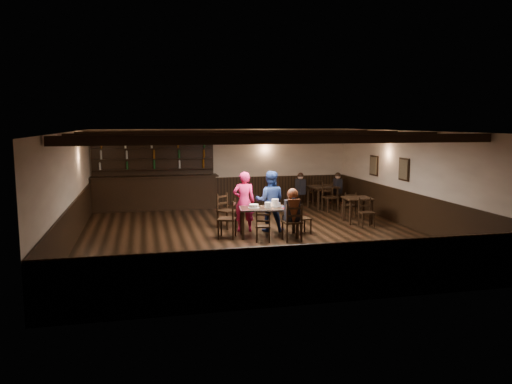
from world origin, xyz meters
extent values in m
plane|color=black|center=(0.00, 0.00, 0.00)|extent=(10.00, 10.00, 0.00)
cube|color=beige|center=(0.00, 5.00, 1.35)|extent=(9.00, 0.02, 2.70)
cube|color=beige|center=(0.00, -5.00, 1.35)|extent=(9.00, 0.02, 2.70)
cube|color=beige|center=(-4.50, 0.00, 1.35)|extent=(0.02, 10.00, 2.70)
cube|color=beige|center=(4.50, 0.00, 1.35)|extent=(0.02, 10.00, 2.70)
cube|color=silver|center=(0.00, 0.00, 2.70)|extent=(9.00, 10.00, 0.02)
cube|color=black|center=(0.00, 4.97, 0.50)|extent=(9.00, 0.04, 1.00)
cube|color=black|center=(0.00, -4.97, 0.50)|extent=(9.00, 0.04, 1.00)
cube|color=black|center=(-4.47, 0.00, 0.50)|extent=(0.04, 10.00, 1.00)
cube|color=black|center=(4.47, 0.00, 0.50)|extent=(0.04, 10.00, 1.00)
cube|color=black|center=(-1.90, 4.97, 1.85)|extent=(0.90, 0.03, 1.00)
cube|color=black|center=(-1.90, 4.95, 1.85)|extent=(0.80, 0.02, 0.90)
cube|color=black|center=(4.47, 0.50, 1.60)|extent=(0.03, 0.55, 0.65)
cube|color=#72664C|center=(4.45, 0.50, 1.60)|extent=(0.02, 0.45, 0.55)
cube|color=black|center=(4.47, 2.40, 1.55)|extent=(0.03, 0.55, 0.65)
cube|color=#72664C|center=(4.45, 2.40, 1.55)|extent=(0.02, 0.45, 0.55)
cube|color=black|center=(0.00, -3.00, 2.60)|extent=(8.90, 0.18, 0.18)
cube|color=black|center=(0.00, -1.00, 2.60)|extent=(8.90, 0.18, 0.18)
cube|color=black|center=(0.00, 1.00, 2.60)|extent=(8.90, 0.18, 0.18)
cube|color=black|center=(0.00, 3.00, 2.60)|extent=(8.90, 0.18, 0.18)
cube|color=black|center=(-0.38, -0.33, 0.36)|extent=(0.07, 0.07, 0.71)
cube|color=black|center=(-0.31, 0.29, 0.36)|extent=(0.07, 0.07, 0.71)
cube|color=black|center=(0.99, -0.51, 0.36)|extent=(0.07, 0.07, 0.71)
cube|color=black|center=(1.07, 0.12, 0.36)|extent=(0.07, 0.07, 0.71)
cube|color=black|center=(0.34, -0.11, 0.73)|extent=(1.59, 0.94, 0.04)
cube|color=#A5A8AD|center=(0.39, 0.25, 0.73)|extent=(1.50, 0.22, 0.04)
cube|color=#A5A8AD|center=(0.30, -0.46, 0.73)|extent=(1.50, 0.22, 0.04)
cube|color=#A5A8AD|center=(1.08, -0.20, 0.73)|extent=(0.12, 0.75, 0.04)
cube|color=#A5A8AD|center=(-0.39, -0.01, 0.73)|extent=(0.12, 0.75, 0.04)
cube|color=black|center=(0.25, -0.53, 0.19)|extent=(0.04, 0.04, 0.37)
cube|color=black|center=(0.18, -0.81, 0.19)|extent=(0.04, 0.04, 0.37)
cube|color=black|center=(-0.05, -0.45, 0.19)|extent=(0.04, 0.04, 0.37)
cube|color=black|center=(-0.12, -0.73, 0.19)|extent=(0.04, 0.04, 0.37)
cube|color=black|center=(0.06, -0.63, 0.39)|extent=(0.44, 0.43, 0.03)
cube|color=black|center=(0.03, -0.77, 0.58)|extent=(0.36, 0.12, 0.39)
cube|color=black|center=(0.03, -0.77, 0.55)|extent=(0.31, 0.10, 0.04)
cube|color=black|center=(0.03, -0.77, 0.70)|extent=(0.31, 0.10, 0.04)
cube|color=black|center=(0.96, -0.51, 0.22)|extent=(0.04, 0.04, 0.45)
cube|color=black|center=(0.98, -0.87, 0.22)|extent=(0.04, 0.04, 0.45)
cube|color=black|center=(0.59, -0.53, 0.22)|extent=(0.04, 0.04, 0.45)
cube|color=black|center=(0.60, -0.89, 0.22)|extent=(0.04, 0.04, 0.45)
cube|color=black|center=(0.78, -0.70, 0.47)|extent=(0.46, 0.44, 0.04)
cube|color=black|center=(0.79, -0.88, 0.71)|extent=(0.44, 0.06, 0.47)
cube|color=black|center=(0.79, -0.88, 0.66)|extent=(0.38, 0.04, 0.05)
cube|color=black|center=(0.79, -0.88, 0.85)|extent=(0.38, 0.04, 0.05)
cube|color=black|center=(-0.85, 0.20, 0.23)|extent=(0.05, 0.05, 0.47)
cube|color=black|center=(-0.50, 0.08, 0.23)|extent=(0.05, 0.05, 0.47)
cube|color=black|center=(-0.98, -0.17, 0.23)|extent=(0.05, 0.05, 0.47)
cube|color=black|center=(-0.63, -0.29, 0.23)|extent=(0.05, 0.05, 0.47)
cube|color=black|center=(-0.74, -0.04, 0.49)|extent=(0.56, 0.58, 0.04)
cube|color=black|center=(-0.57, -0.11, 0.74)|extent=(0.19, 0.44, 0.49)
cube|color=black|center=(-0.57, -0.11, 0.69)|extent=(0.16, 0.38, 0.05)
cube|color=black|center=(-0.57, -0.11, 0.88)|extent=(0.16, 0.38, 0.05)
cube|color=black|center=(1.48, -0.12, 0.19)|extent=(0.04, 0.04, 0.39)
cube|color=black|center=(1.18, -0.19, 0.19)|extent=(0.04, 0.04, 0.39)
cube|color=black|center=(1.41, 0.19, 0.19)|extent=(0.04, 0.04, 0.39)
cube|color=black|center=(1.11, 0.13, 0.19)|extent=(0.04, 0.04, 0.39)
cube|color=black|center=(1.29, 0.00, 0.41)|extent=(0.43, 0.45, 0.04)
cube|color=black|center=(1.14, -0.03, 0.61)|extent=(0.11, 0.38, 0.41)
cube|color=black|center=(1.14, -0.03, 0.57)|extent=(0.09, 0.32, 0.05)
cube|color=black|center=(1.14, -0.03, 0.73)|extent=(0.09, 0.32, 0.05)
cube|color=black|center=(-0.57, 0.89, 0.23)|extent=(0.05, 0.05, 0.46)
cube|color=black|center=(-0.80, 1.18, 0.23)|extent=(0.05, 0.05, 0.46)
cube|color=black|center=(-0.27, 1.14, 0.23)|extent=(0.05, 0.05, 0.46)
cube|color=black|center=(-0.50, 1.42, 0.23)|extent=(0.05, 0.05, 0.46)
cube|color=black|center=(-0.54, 1.16, 0.48)|extent=(0.62, 0.62, 0.04)
cube|color=black|center=(-0.65, 1.30, 0.73)|extent=(0.38, 0.31, 0.48)
cube|color=black|center=(-0.65, 1.30, 0.68)|extent=(0.32, 0.26, 0.05)
cube|color=black|center=(-0.65, 1.30, 0.87)|extent=(0.32, 0.26, 0.05)
imported|color=#FF195D|center=(-0.16, 0.64, 0.81)|extent=(0.64, 0.46, 1.62)
imported|color=navy|center=(0.53, 0.51, 0.82)|extent=(0.95, 0.83, 1.64)
cube|color=black|center=(0.78, -0.57, 0.52)|extent=(0.34, 0.34, 0.14)
cube|color=black|center=(0.78, -0.70, 0.77)|extent=(0.36, 0.21, 0.51)
cylinder|color=black|center=(0.78, -0.70, 1.01)|extent=(0.11, 0.36, 0.36)
sphere|color=#D8A384|center=(0.78, -0.70, 1.17)|extent=(0.22, 0.22, 0.22)
sphere|color=#391A0D|center=(0.78, -0.73, 1.18)|extent=(0.28, 0.28, 0.28)
cone|color=#391A0D|center=(0.78, -0.84, 0.75)|extent=(0.21, 0.21, 0.64)
cylinder|color=white|center=(-0.04, -0.04, 0.76)|extent=(0.29, 0.29, 0.01)
cylinder|color=white|center=(-0.04, -0.04, 0.81)|extent=(0.23, 0.23, 0.08)
cylinder|color=silver|center=(-0.04, -0.04, 0.79)|extent=(0.25, 0.25, 0.04)
cylinder|color=white|center=(0.30, -0.18, 0.83)|extent=(0.16, 0.16, 0.15)
cylinder|color=white|center=(0.52, -0.07, 0.86)|extent=(0.18, 0.18, 0.21)
cylinder|color=#A5A8AD|center=(0.38, 0.01, 0.77)|extent=(0.05, 0.05, 0.03)
sphere|color=orange|center=(0.38, 0.01, 0.80)|extent=(0.03, 0.03, 0.03)
cylinder|color=silver|center=(0.66, -0.25, 0.79)|extent=(0.03, 0.03, 0.08)
cylinder|color=#A5A8AD|center=(0.72, -0.26, 0.80)|extent=(0.04, 0.04, 0.09)
cylinder|color=silver|center=(0.63, -0.06, 0.81)|extent=(0.07, 0.07, 0.11)
cube|color=maroon|center=(0.78, -0.26, 0.75)|extent=(0.29, 0.23, 0.00)
cube|color=#0F1D4F|center=(0.85, -0.07, 0.75)|extent=(0.34, 0.28, 0.00)
cube|color=black|center=(-2.42, 4.65, 0.55)|extent=(4.06, 0.60, 1.10)
cube|color=black|center=(-2.42, 4.65, 1.12)|extent=(4.26, 0.70, 0.05)
cube|color=black|center=(-2.42, 4.92, 1.10)|extent=(4.06, 0.10, 2.20)
cube|color=black|center=(-2.42, 4.82, 1.35)|extent=(3.96, 0.22, 0.03)
cube|color=black|center=(-2.42, 4.82, 1.70)|extent=(3.96, 0.22, 0.03)
cube|color=black|center=(-2.42, 4.82, 2.05)|extent=(3.96, 0.22, 0.03)
cube|color=black|center=(3.31, 1.03, 0.73)|extent=(0.83, 0.83, 0.04)
cube|color=black|center=(2.97, 0.74, 0.35)|extent=(0.05, 0.05, 0.71)
cube|color=black|center=(3.01, 1.38, 0.35)|extent=(0.05, 0.05, 0.71)
cube|color=black|center=(3.61, 0.69, 0.35)|extent=(0.05, 0.05, 0.71)
cube|color=black|center=(3.65, 1.33, 0.35)|extent=(0.05, 0.05, 0.71)
cube|color=black|center=(3.22, 3.70, 0.73)|extent=(1.03, 1.03, 0.04)
cube|color=black|center=(2.92, 3.28, 0.35)|extent=(0.06, 0.06, 0.71)
cube|color=black|center=(2.80, 4.00, 0.35)|extent=(0.06, 0.06, 0.71)
cube|color=black|center=(3.64, 3.40, 0.35)|extent=(0.06, 0.06, 0.71)
cube|color=black|center=(3.52, 4.12, 0.35)|extent=(0.06, 0.06, 0.71)
cube|color=black|center=(2.49, 3.92, 0.73)|extent=(0.30, 0.40, 0.52)
sphere|color=#D8A384|center=(2.49, 3.92, 1.08)|extent=(0.20, 0.20, 0.20)
sphere|color=black|center=(2.49, 3.92, 1.11)|extent=(0.21, 0.21, 0.21)
cube|color=black|center=(3.83, 3.85, 0.73)|extent=(0.22, 0.36, 0.51)
sphere|color=#D8A384|center=(3.83, 3.85, 1.07)|extent=(0.20, 0.20, 0.20)
sphere|color=black|center=(3.83, 3.85, 1.10)|extent=(0.21, 0.21, 0.21)
camera|label=1|loc=(-2.79, -12.35, 2.92)|focal=35.00mm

